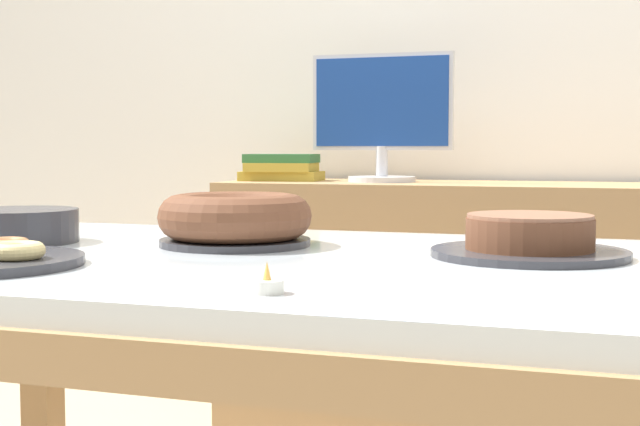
{
  "coord_description": "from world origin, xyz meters",
  "views": [
    {
      "loc": [
        0.38,
        -1.29,
        0.9
      ],
      "look_at": [
        -0.1,
        0.13,
        0.79
      ],
      "focal_mm": 50.0,
      "sensor_mm": 36.0,
      "label": 1
    }
  ],
  "objects_px": {
    "book_stack": "(282,168)",
    "cake_golden_bundt": "(235,220)",
    "cake_chocolate_round": "(529,239)",
    "tealight_near_front": "(267,285)",
    "computer_monitor": "(382,118)",
    "tealight_near_cakes": "(239,227)",
    "plate_stack": "(19,226)"
  },
  "relations": [
    {
      "from": "cake_chocolate_round",
      "to": "plate_stack",
      "type": "xyz_separation_m",
      "value": [
        -0.89,
        -0.07,
        0.0
      ]
    },
    {
      "from": "tealight_near_front",
      "to": "computer_monitor",
      "type": "bearing_deg",
      "value": 99.88
    },
    {
      "from": "computer_monitor",
      "to": "plate_stack",
      "type": "height_order",
      "value": "computer_monitor"
    },
    {
      "from": "cake_chocolate_round",
      "to": "computer_monitor",
      "type": "bearing_deg",
      "value": 114.99
    },
    {
      "from": "cake_golden_bundt",
      "to": "tealight_near_cakes",
      "type": "distance_m",
      "value": 0.25
    },
    {
      "from": "tealight_near_front",
      "to": "cake_golden_bundt",
      "type": "bearing_deg",
      "value": 118.06
    },
    {
      "from": "cake_golden_bundt",
      "to": "tealight_near_front",
      "type": "height_order",
      "value": "cake_golden_bundt"
    },
    {
      "from": "tealight_near_front",
      "to": "tealight_near_cakes",
      "type": "distance_m",
      "value": 0.77
    },
    {
      "from": "book_stack",
      "to": "cake_chocolate_round",
      "type": "height_order",
      "value": "book_stack"
    },
    {
      "from": "tealight_near_cakes",
      "to": "cake_chocolate_round",
      "type": "bearing_deg",
      "value": -21.79
    },
    {
      "from": "computer_monitor",
      "to": "tealight_near_cakes",
      "type": "height_order",
      "value": "computer_monitor"
    },
    {
      "from": "book_stack",
      "to": "cake_chocolate_round",
      "type": "xyz_separation_m",
      "value": [
        0.85,
        -1.15,
        -0.08
      ]
    },
    {
      "from": "computer_monitor",
      "to": "tealight_near_cakes",
      "type": "distance_m",
      "value": 0.95
    },
    {
      "from": "cake_chocolate_round",
      "to": "tealight_near_front",
      "type": "relative_size",
      "value": 7.64
    },
    {
      "from": "book_stack",
      "to": "plate_stack",
      "type": "height_order",
      "value": "book_stack"
    },
    {
      "from": "tealight_near_front",
      "to": "tealight_near_cakes",
      "type": "xyz_separation_m",
      "value": [
        -0.34,
        0.69,
        0.0
      ]
    },
    {
      "from": "computer_monitor",
      "to": "cake_golden_bundt",
      "type": "distance_m",
      "value": 1.17
    },
    {
      "from": "cake_golden_bundt",
      "to": "plate_stack",
      "type": "distance_m",
      "value": 0.4
    },
    {
      "from": "cake_chocolate_round",
      "to": "cake_golden_bundt",
      "type": "relative_size",
      "value": 1.14
    },
    {
      "from": "plate_stack",
      "to": "tealight_near_cakes",
      "type": "bearing_deg",
      "value": 46.77
    },
    {
      "from": "plate_stack",
      "to": "computer_monitor",
      "type": "bearing_deg",
      "value": 73.97
    },
    {
      "from": "cake_chocolate_round",
      "to": "tealight_near_cakes",
      "type": "distance_m",
      "value": 0.64
    },
    {
      "from": "cake_chocolate_round",
      "to": "cake_golden_bundt",
      "type": "height_order",
      "value": "cake_golden_bundt"
    },
    {
      "from": "cake_golden_bundt",
      "to": "tealight_near_front",
      "type": "distance_m",
      "value": 0.52
    },
    {
      "from": "computer_monitor",
      "to": "tealight_near_front",
      "type": "height_order",
      "value": "computer_monitor"
    },
    {
      "from": "book_stack",
      "to": "tealight_near_cakes",
      "type": "bearing_deg",
      "value": -74.22
    },
    {
      "from": "cake_chocolate_round",
      "to": "cake_golden_bundt",
      "type": "distance_m",
      "value": 0.5
    },
    {
      "from": "computer_monitor",
      "to": "plate_stack",
      "type": "distance_m",
      "value": 1.3
    },
    {
      "from": "book_stack",
      "to": "cake_golden_bundt",
      "type": "bearing_deg",
      "value": -72.91
    },
    {
      "from": "computer_monitor",
      "to": "cake_chocolate_round",
      "type": "xyz_separation_m",
      "value": [
        0.54,
        -1.15,
        -0.23
      ]
    },
    {
      "from": "book_stack",
      "to": "cake_chocolate_round",
      "type": "bearing_deg",
      "value": -53.47
    },
    {
      "from": "computer_monitor",
      "to": "cake_golden_bundt",
      "type": "xyz_separation_m",
      "value": [
        0.04,
        -1.15,
        -0.21
      ]
    }
  ]
}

